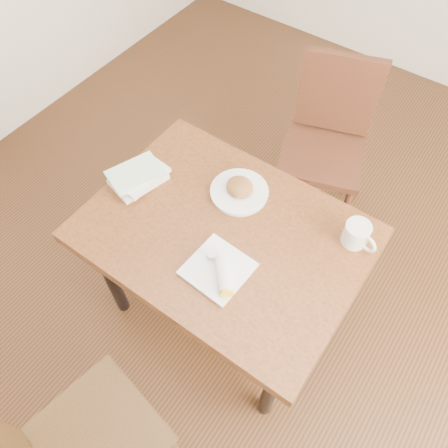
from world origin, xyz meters
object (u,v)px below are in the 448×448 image
Objects in this scene: table at (224,243)px; plate_scone at (239,190)px; book_stack at (138,177)px; coffee_mug at (357,234)px; plate_burrito at (220,271)px; chair_far at (328,134)px.

plate_scone is at bearing 106.57° from table.
book_stack reaches higher than table.
coffee_mug is 0.62× the size of plate_burrito.
chair_far is 6.61× the size of coffee_mug.
plate_scone is (-0.07, -0.74, 0.23)m from chair_far.
plate_burrito reaches higher than table.
plate_scone is at bearing -172.79° from coffee_mug.
plate_scone is (-0.06, 0.19, 0.11)m from table.
book_stack is at bearing -164.05° from coffee_mug.
chair_far is 1.12m from plate_burrito.
table is 4.71× the size of plate_burrito.
coffee_mug is at bearing 50.51° from plate_burrito.
coffee_mug is at bearing 15.95° from book_stack.
chair_far reaches higher than plate_scone.
book_stack is (-0.54, 0.16, 0.01)m from plate_burrito.
plate_burrito is at bearing -16.82° from book_stack.
coffee_mug is 0.92m from book_stack.
coffee_mug is (0.42, -0.67, 0.25)m from chair_far.
plate_scone is at bearing 26.09° from book_stack.
coffee_mug is 0.54m from plate_burrito.
chair_far is at bearing 94.15° from plate_burrito.
plate_scone is 0.38m from plate_burrito.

